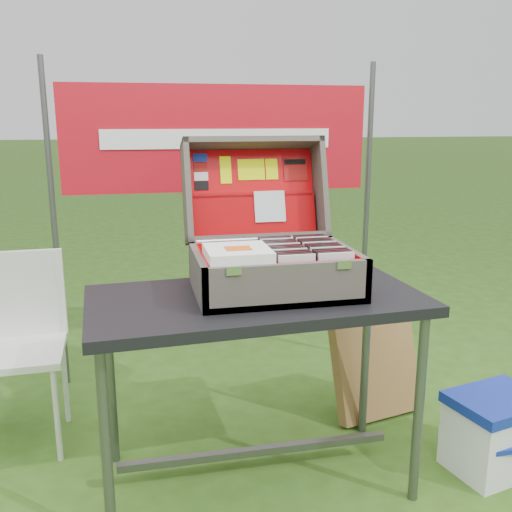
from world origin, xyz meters
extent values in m
plane|color=#2F4E15|center=(0.00, 0.00, 0.00)|extent=(80.00, 80.00, 0.00)
cube|color=black|center=(-0.02, 0.05, 0.75)|extent=(1.26, 0.68, 0.04)
cylinder|color=#59595B|center=(-0.57, -0.20, 0.36)|extent=(0.04, 0.04, 0.73)
cylinder|color=#59595B|center=(0.53, -0.20, 0.36)|extent=(0.04, 0.04, 0.73)
cylinder|color=#59595B|center=(-0.57, 0.30, 0.36)|extent=(0.04, 0.04, 0.73)
cylinder|color=#59595B|center=(0.53, 0.30, 0.36)|extent=(0.04, 0.04, 0.73)
cube|color=#59595B|center=(-0.02, 0.05, 0.12)|extent=(1.08, 0.03, 0.03)
cube|color=#5D5449|center=(0.05, 0.08, 0.78)|extent=(0.60, 0.43, 0.02)
cube|color=#5D5449|center=(0.05, -0.12, 0.85)|extent=(0.60, 0.02, 0.16)
cube|color=#5D5449|center=(0.05, 0.28, 0.85)|extent=(0.60, 0.02, 0.16)
cube|color=#5D5449|center=(-0.23, 0.08, 0.85)|extent=(0.02, 0.43, 0.16)
cube|color=#5D5449|center=(0.34, 0.08, 0.85)|extent=(0.02, 0.43, 0.16)
cube|color=red|center=(0.05, 0.08, 0.79)|extent=(0.55, 0.38, 0.01)
cube|color=silver|center=(-0.14, -0.13, 0.92)|extent=(0.05, 0.01, 0.03)
cube|color=silver|center=(0.25, -0.13, 0.92)|extent=(0.05, 0.01, 0.03)
cylinder|color=silver|center=(0.05, 0.29, 0.93)|extent=(0.54, 0.02, 0.02)
cube|color=#5D5449|center=(0.05, 0.50, 1.09)|extent=(0.60, 0.15, 0.41)
cube|color=#5D5449|center=(0.05, 0.49, 1.30)|extent=(0.60, 0.16, 0.07)
cube|color=#5D5449|center=(0.05, 0.37, 0.91)|extent=(0.60, 0.16, 0.07)
cube|color=#5D5449|center=(-0.23, 0.43, 1.11)|extent=(0.02, 0.28, 0.45)
cube|color=#5D5449|center=(0.34, 0.43, 1.11)|extent=(0.02, 0.28, 0.45)
cube|color=red|center=(0.05, 0.48, 1.09)|extent=(0.55, 0.11, 0.36)
cube|color=red|center=(0.05, -0.11, 0.86)|extent=(0.55, 0.01, 0.14)
cube|color=red|center=(0.05, 0.27, 0.86)|extent=(0.55, 0.01, 0.14)
cube|color=red|center=(-0.22, 0.08, 0.86)|extent=(0.01, 0.38, 0.14)
cube|color=red|center=(0.33, 0.08, 0.86)|extent=(0.01, 0.38, 0.14)
cube|color=#9C0205|center=(0.05, 0.43, 1.00)|extent=(0.53, 0.08, 0.17)
cube|color=#9C0205|center=(0.05, 0.45, 1.09)|extent=(0.52, 0.02, 0.02)
cube|color=silver|center=(0.12, 0.43, 1.04)|extent=(0.13, 0.05, 0.13)
cube|color=#1933B2|center=(-0.16, 0.52, 1.24)|extent=(0.06, 0.01, 0.04)
cube|color=#9D110E|center=(-0.16, 0.51, 1.20)|extent=(0.06, 0.01, 0.04)
cube|color=white|center=(-0.16, 0.50, 1.16)|extent=(0.06, 0.01, 0.04)
cube|color=black|center=(-0.16, 0.49, 1.13)|extent=(0.06, 0.01, 0.04)
cube|color=#E8FE01|center=(-0.06, 0.50, 1.19)|extent=(0.05, 0.04, 0.11)
cube|color=#E8FE01|center=(0.05, 0.50, 1.19)|extent=(0.12, 0.03, 0.09)
cube|color=#E8FE01|center=(0.15, 0.50, 1.19)|extent=(0.05, 0.03, 0.09)
cube|color=#9D110E|center=(0.25, 0.50, 1.19)|extent=(0.11, 0.03, 0.10)
cube|color=black|center=(0.25, 0.51, 1.22)|extent=(0.10, 0.01, 0.02)
cube|color=silver|center=(0.09, -0.08, 0.87)|extent=(0.13, 0.01, 0.15)
cube|color=black|center=(0.09, -0.06, 0.87)|extent=(0.13, 0.01, 0.15)
cube|color=black|center=(0.09, -0.04, 0.87)|extent=(0.13, 0.01, 0.15)
cube|color=black|center=(0.09, -0.01, 0.87)|extent=(0.13, 0.01, 0.15)
cube|color=silver|center=(0.09, 0.01, 0.87)|extent=(0.13, 0.01, 0.15)
cube|color=black|center=(0.09, 0.03, 0.87)|extent=(0.13, 0.01, 0.15)
cube|color=black|center=(0.09, 0.06, 0.87)|extent=(0.13, 0.01, 0.15)
cube|color=black|center=(0.09, 0.08, 0.87)|extent=(0.13, 0.01, 0.15)
cube|color=silver|center=(0.09, 0.10, 0.87)|extent=(0.13, 0.01, 0.15)
cube|color=black|center=(0.09, 0.13, 0.87)|extent=(0.13, 0.01, 0.15)
cube|color=black|center=(0.09, 0.15, 0.87)|extent=(0.13, 0.01, 0.15)
cube|color=black|center=(0.09, 0.17, 0.87)|extent=(0.13, 0.01, 0.15)
cube|color=silver|center=(0.09, 0.20, 0.87)|extent=(0.13, 0.01, 0.15)
cube|color=black|center=(0.09, 0.22, 0.87)|extent=(0.13, 0.01, 0.15)
cube|color=black|center=(0.09, 0.24, 0.87)|extent=(0.13, 0.01, 0.15)
cube|color=silver|center=(0.24, -0.08, 0.87)|extent=(0.13, 0.01, 0.15)
cube|color=black|center=(0.24, -0.06, 0.87)|extent=(0.13, 0.01, 0.15)
cube|color=black|center=(0.24, -0.04, 0.87)|extent=(0.13, 0.01, 0.15)
cube|color=black|center=(0.24, -0.01, 0.87)|extent=(0.13, 0.01, 0.15)
cube|color=silver|center=(0.24, 0.01, 0.87)|extent=(0.13, 0.01, 0.15)
cube|color=black|center=(0.24, 0.03, 0.87)|extent=(0.13, 0.01, 0.15)
cube|color=black|center=(0.24, 0.06, 0.87)|extent=(0.13, 0.01, 0.15)
cube|color=black|center=(0.24, 0.08, 0.87)|extent=(0.13, 0.01, 0.15)
cube|color=silver|center=(0.24, 0.10, 0.87)|extent=(0.13, 0.01, 0.15)
cube|color=black|center=(0.24, 0.13, 0.87)|extent=(0.13, 0.01, 0.15)
cube|color=black|center=(0.24, 0.15, 0.87)|extent=(0.13, 0.01, 0.15)
cube|color=black|center=(0.24, 0.17, 0.87)|extent=(0.13, 0.01, 0.15)
cube|color=silver|center=(0.24, 0.20, 0.87)|extent=(0.13, 0.01, 0.15)
cube|color=black|center=(0.24, 0.22, 0.87)|extent=(0.13, 0.01, 0.15)
cube|color=black|center=(0.24, 0.24, 0.87)|extent=(0.13, 0.01, 0.15)
cube|color=white|center=(-0.10, 0.00, 0.93)|extent=(0.22, 0.22, 0.00)
cube|color=white|center=(-0.10, 0.00, 0.93)|extent=(0.22, 0.22, 0.00)
cube|color=white|center=(-0.10, 0.00, 0.94)|extent=(0.22, 0.22, 0.00)
cube|color=white|center=(-0.10, 0.00, 0.94)|extent=(0.22, 0.22, 0.00)
cube|color=white|center=(-0.10, 0.00, 0.95)|extent=(0.22, 0.22, 0.00)
cube|color=white|center=(-0.10, 0.00, 0.95)|extent=(0.22, 0.22, 0.00)
cube|color=white|center=(-0.10, 0.00, 0.96)|extent=(0.22, 0.22, 0.00)
cube|color=#D85919|center=(-0.10, -0.01, 0.96)|extent=(0.09, 0.07, 0.00)
cube|color=white|center=(0.94, -0.09, 0.14)|extent=(0.40, 0.33, 0.28)
cube|color=navy|center=(0.94, -0.09, 0.30)|extent=(0.42, 0.35, 0.04)
cube|color=silver|center=(-0.96, 0.51, 0.43)|extent=(0.39, 0.39, 0.03)
cube|color=silver|center=(-0.96, 0.69, 0.64)|extent=(0.38, 0.04, 0.40)
cylinder|color=silver|center=(-0.80, 0.35, 0.21)|extent=(0.02, 0.02, 0.43)
cylinder|color=silver|center=(-0.80, 0.67, 0.21)|extent=(0.02, 0.02, 0.43)
cylinder|color=silver|center=(-0.80, 0.69, 0.63)|extent=(0.02, 0.02, 0.40)
cube|color=olive|center=(0.65, 0.44, 0.23)|extent=(0.47, 0.29, 0.46)
cylinder|color=#59595B|center=(-0.85, 1.10, 0.85)|extent=(0.03, 0.03, 1.70)
cylinder|color=#59595B|center=(0.85, 1.10, 0.85)|extent=(0.03, 0.03, 1.70)
cube|color=#B00D1A|center=(0.00, 1.09, 1.30)|extent=(1.60, 0.02, 0.55)
cube|color=white|center=(0.00, 1.08, 1.30)|extent=(1.20, 0.00, 0.10)
camera|label=1|loc=(-0.45, -1.91, 1.40)|focal=40.00mm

